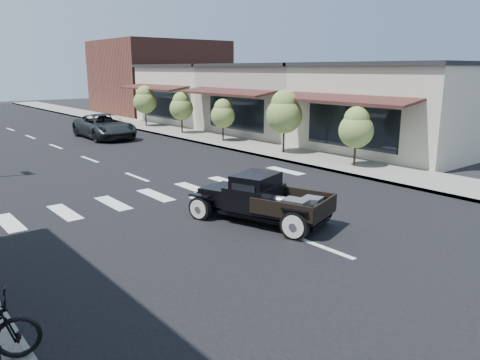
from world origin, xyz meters
TOP-DOWN VIEW (x-y plane):
  - ground at (0.00, 0.00)m, footprint 120.00×120.00m
  - road at (0.00, 15.00)m, footprint 14.00×80.00m
  - road_markings at (0.00, 10.00)m, footprint 12.00×60.00m
  - sidewalk_right at (8.50, 15.00)m, footprint 3.00×80.00m
  - storefront_near at (15.00, 4.00)m, footprint 10.00×9.00m
  - storefront_mid at (15.00, 13.00)m, footprint 10.00×9.00m
  - storefront_far at (15.00, 22.00)m, footprint 10.00×9.00m
  - far_building_right at (15.50, 32.00)m, footprint 11.00×10.00m
  - small_tree_a at (8.30, 2.39)m, footprint 1.52×1.52m
  - small_tree_b at (8.30, 6.89)m, footprint 1.84×1.84m
  - small_tree_c at (8.30, 12.07)m, footprint 1.44×1.44m
  - small_tree_d at (8.30, 16.65)m, footprint 1.57×1.57m
  - small_tree_e at (8.30, 21.71)m, footprint 1.73×1.73m
  - hotrod_pickup at (0.14, -0.54)m, footprint 3.22×4.63m
  - second_car at (3.57, 18.39)m, footprint 2.71×5.59m

SIDE VIEW (x-z plane):
  - ground at x=0.00m, z-range 0.00..0.00m
  - road_markings at x=0.00m, z-range -0.03..0.03m
  - road at x=0.00m, z-range 0.00..0.02m
  - sidewalk_right at x=8.50m, z-range 0.00..0.15m
  - hotrod_pickup at x=0.14m, z-range 0.00..1.46m
  - second_car at x=3.57m, z-range 0.00..1.53m
  - small_tree_c at x=8.30m, z-range 0.15..2.55m
  - small_tree_a at x=8.30m, z-range 0.15..2.69m
  - small_tree_d at x=8.30m, z-range 0.15..2.77m
  - small_tree_e at x=8.30m, z-range 0.15..3.04m
  - small_tree_b at x=8.30m, z-range 0.15..3.22m
  - storefront_near at x=15.00m, z-range 0.00..4.50m
  - storefront_mid at x=15.00m, z-range 0.00..4.50m
  - storefront_far at x=15.00m, z-range 0.00..4.50m
  - far_building_right at x=15.50m, z-range 0.00..7.00m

